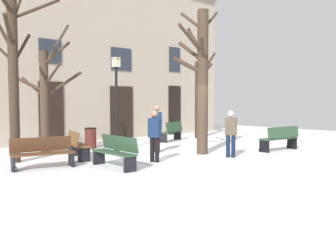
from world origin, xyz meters
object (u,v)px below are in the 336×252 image
tree_foreground (199,96)px  person_strolling (157,126)px  tree_left_of_center (46,96)px  streetlamp (116,93)px  tree_center (201,77)px  bench_facing_shops (77,145)px  bench_far_corner (115,151)px  bench_near_center_tree (43,153)px  bench_by_litter_bin (280,138)px  person_near_bench (231,132)px  litter_bin (91,138)px  tree_right_of_center (13,67)px  person_crossing_plaza (155,134)px  bench_near_lamp (172,131)px

tree_foreground → person_strolling: 6.10m
tree_left_of_center → streetlamp: 2.61m
tree_center → bench_facing_shops: bearing=154.1°
bench_far_corner → bench_facing_shops: size_ratio=1.15×
streetlamp → bench_near_center_tree: size_ratio=2.00×
bench_by_litter_bin → person_near_bench: (-2.80, 0.18, 0.39)m
streetlamp → person_near_bench: (1.82, -4.11, -1.36)m
bench_facing_shops → person_near_bench: size_ratio=1.02×
tree_center → person_near_bench: 2.29m
bench_by_litter_bin → bench_far_corner: bearing=-4.7°
tree_foreground → litter_bin: 6.71m
tree_right_of_center → bench_by_litter_bin: size_ratio=2.99×
streetlamp → litter_bin: 2.27m
tree_left_of_center → tree_foreground: tree_left_of_center is taller
bench_facing_shops → person_near_bench: 5.17m
person_crossing_plaza → person_near_bench: (2.57, -0.98, -0.02)m
bench_near_lamp → bench_facing_shops: size_ratio=1.07×
tree_right_of_center → bench_facing_shops: 3.14m
tree_left_of_center → bench_near_lamp: size_ratio=2.71×
litter_bin → bench_near_lamp: bench_near_lamp is taller
bench_facing_shops → bench_far_corner: bearing=-163.3°
bench_far_corner → person_crossing_plaza: 1.56m
tree_center → person_near_bench: bearing=-85.7°
tree_right_of_center → litter_bin: tree_right_of_center is taller
tree_left_of_center → litter_bin: tree_left_of_center is taller
bench_facing_shops → person_strolling: 3.12m
tree_center → bench_near_center_tree: 6.12m
bench_by_litter_bin → person_strolling: size_ratio=1.08×
bench_near_lamp → person_strolling: bearing=17.4°
tree_left_of_center → litter_bin: (1.88, -0.03, -1.68)m
tree_foreground → bench_far_corner: bearing=-151.6°
tree_center → person_crossing_plaza: bearing=-173.0°
person_strolling → tree_left_of_center: bearing=-121.0°
streetlamp → bench_far_corner: size_ratio=1.94×
tree_left_of_center → tree_center: bearing=-46.5°
bench_near_lamp → person_crossing_plaza: person_crossing_plaza is taller
tree_center → bench_by_litter_bin: tree_center is taller
person_crossing_plaza → tree_left_of_center: bearing=-0.9°
bench_by_litter_bin → person_strolling: bearing=-32.2°
bench_far_corner → bench_by_litter_bin: bearing=84.0°
streetlamp → person_crossing_plaza: streetlamp is taller
tree_left_of_center → bench_far_corner: bearing=-90.2°
streetlamp → bench_near_lamp: streetlamp is taller
tree_right_of_center → person_near_bench: (5.83, -3.89, -2.09)m
tree_left_of_center → bench_facing_shops: (0.02, -2.25, -1.63)m
tree_right_of_center → tree_foreground: (10.12, 1.58, -0.80)m
tree_foreground → bench_by_litter_bin: tree_foreground is taller
tree_left_of_center → tree_foreground: (8.35, 0.02, 0.07)m
tree_left_of_center → bench_near_lamp: (6.22, -0.20, -1.63)m
tree_center → bench_far_corner: tree_center is taller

